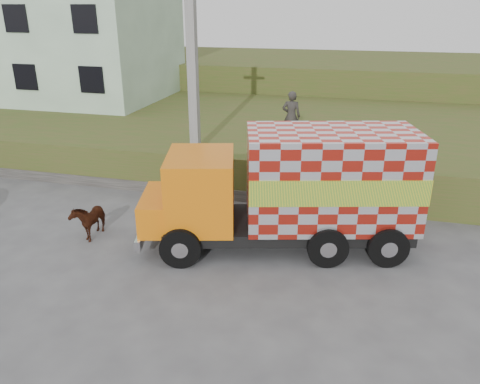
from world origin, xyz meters
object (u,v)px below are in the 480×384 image
(utility_pole, at_px, (193,76))
(pedestrian, at_px, (291,116))
(cargo_truck, at_px, (293,189))
(cow, at_px, (89,219))

(utility_pole, relative_size, pedestrian, 4.27)
(cargo_truck, bearing_deg, utility_pole, 125.57)
(utility_pole, bearing_deg, pedestrian, 35.15)
(utility_pole, distance_m, cargo_truck, 5.64)
(cargo_truck, height_order, pedestrian, pedestrian)
(cow, height_order, pedestrian, pedestrian)
(utility_pole, xyz_separation_m, cargo_truck, (3.93, -3.26, -2.39))
(cargo_truck, relative_size, pedestrian, 4.11)
(utility_pole, xyz_separation_m, pedestrian, (3.02, 2.13, -1.64))
(cargo_truck, distance_m, cow, 5.95)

